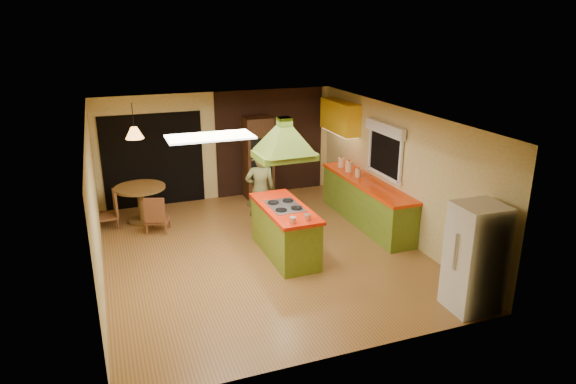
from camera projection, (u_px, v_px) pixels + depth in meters
name	position (u px, v px, depth m)	size (l,w,h in m)	color
ground	(262.00, 252.00, 9.40)	(6.50, 6.50, 0.00)	olive
room_walls	(261.00, 187.00, 8.99)	(5.50, 6.50, 6.50)	beige
ceiling_plane	(260.00, 116.00, 8.59)	(6.50, 6.50, 0.00)	silver
brick_panel	(270.00, 142.00, 12.27)	(2.64, 0.03, 2.50)	#381E14
nook_opening	(153.00, 160.00, 11.43)	(2.20, 0.03, 2.10)	black
right_counter	(366.00, 202.00, 10.59)	(0.62, 3.05, 0.92)	olive
upper_cabinets	(340.00, 117.00, 11.57)	(0.34, 1.40, 0.70)	yellow
window_right	(385.00, 141.00, 10.07)	(0.12, 1.35, 1.06)	black
fluor_panel	(210.00, 137.00, 7.17)	(1.20, 0.60, 0.03)	white
kitchen_island	(285.00, 230.00, 9.14)	(0.78, 1.86, 0.94)	olive
range_hood	(284.00, 132.00, 8.57)	(1.00, 0.74, 0.79)	#54701C
man	(260.00, 191.00, 10.15)	(0.60, 0.39, 1.64)	brown
refrigerator	(475.00, 258.00, 7.33)	(0.67, 0.63, 1.62)	silver
wall_oven	(258.00, 158.00, 11.98)	(0.64, 0.60, 1.93)	#432815
dining_table	(141.00, 197.00, 10.62)	(1.04, 1.04, 0.78)	brown
chair_left	(106.00, 210.00, 10.35)	(0.42, 0.42, 0.77)	brown
chair_near	(157.00, 213.00, 10.17)	(0.42, 0.42, 0.78)	brown
pendant_lamp	(134.00, 133.00, 10.18)	(0.36, 0.36, 0.23)	#FF9E3F
canister_large	(349.00, 166.00, 11.03)	(0.15, 0.15, 0.23)	#F2E3C2
canister_medium	(341.00, 163.00, 11.37)	(0.15, 0.15, 0.20)	#F4E5C4
canister_small	(358.00, 173.00, 10.66)	(0.13, 0.13, 0.17)	beige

